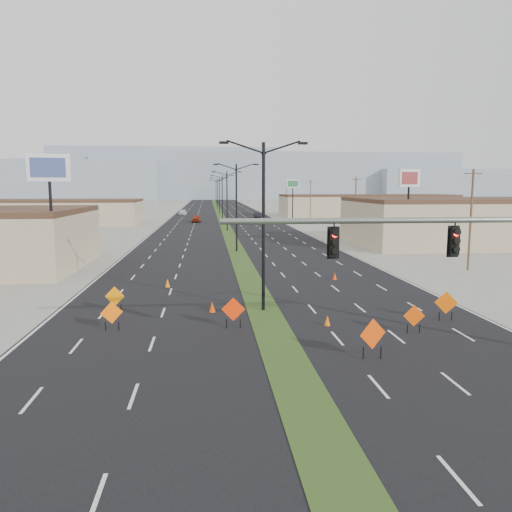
{
  "coord_description": "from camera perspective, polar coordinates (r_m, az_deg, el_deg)",
  "views": [
    {
      "loc": [
        -3.26,
        -17.28,
        7.42
      ],
      "look_at": [
        -0.34,
        13.04,
        3.2
      ],
      "focal_mm": 35.0,
      "sensor_mm": 36.0,
      "label": 1
    }
  ],
  "objects": [
    {
      "name": "construction_sign_4",
      "position": [
        22.38,
        13.19,
        -8.81
      ],
      "size": [
        1.29,
        0.51,
        1.81
      ],
      "rotation": [
        0.0,
        0.0,
        0.36
      ],
      "color": "#E94104",
      "rests_on": "ground"
    },
    {
      "name": "mesa_center",
      "position": [
        320.28,
        2.29,
        9.06
      ],
      "size": [
        220.0,
        50.0,
        28.0
      ],
      "primitive_type": "cube",
      "color": "#8493A4",
      "rests_on": "ground"
    },
    {
      "name": "mesa_west",
      "position": [
        319.4,
        -27.2,
        7.67
      ],
      "size": [
        180.0,
        50.0,
        22.0
      ],
      "primitive_type": "cube",
      "color": "#8493A4",
      "rests_on": "ground"
    },
    {
      "name": "building_se_far",
      "position": [
        133.89,
        12.51,
        5.6
      ],
      "size": [
        44.0,
        16.0,
        5.0
      ],
      "primitive_type": "cube",
      "color": "tan",
      "rests_on": "ground"
    },
    {
      "name": "cone_0",
      "position": [
        29.98,
        -5.03,
        -5.83
      ],
      "size": [
        0.49,
        0.49,
        0.65
      ],
      "primitive_type": "cone",
      "rotation": [
        0.0,
        0.0,
        0.3
      ],
      "color": "#D73C04",
      "rests_on": "ground"
    },
    {
      "name": "road_surface",
      "position": [
        117.56,
        -3.91,
        4.25
      ],
      "size": [
        25.0,
        400.0,
        0.02
      ],
      "primitive_type": "cube",
      "color": "black",
      "rests_on": "ground"
    },
    {
      "name": "utility_pole_2",
      "position": [
        114.7,
        6.24,
        6.47
      ],
      "size": [
        1.6,
        0.2,
        9.0
      ],
      "color": "#4C3823",
      "rests_on": "ground"
    },
    {
      "name": "car_mid",
      "position": [
        120.83,
        0.13,
        4.69
      ],
      "size": [
        1.49,
        4.07,
        1.33
      ],
      "primitive_type": "imported",
      "rotation": [
        0.0,
        0.0,
        0.02
      ],
      "color": "black",
      "rests_on": "ground"
    },
    {
      "name": "signal_mast",
      "position": [
        22.77,
        25.82,
        0.47
      ],
      "size": [
        16.3,
        0.6,
        8.0
      ],
      "color": "slate",
      "rests_on": "ground"
    },
    {
      "name": "construction_sign_2",
      "position": [
        26.42,
        -2.61,
        -6.23
      ],
      "size": [
        1.25,
        0.11,
        1.66
      ],
      "rotation": [
        0.0,
        0.0,
        -0.06
      ],
      "color": "#FF3205",
      "rests_on": "ground"
    },
    {
      "name": "cone_3",
      "position": [
        37.8,
        -10.08,
        -3.06
      ],
      "size": [
        0.39,
        0.39,
        0.64
      ],
      "primitive_type": "cone",
      "rotation": [
        0.0,
        0.0,
        0.01
      ],
      "color": "orange",
      "rests_on": "ground"
    },
    {
      "name": "building_se_near",
      "position": [
        72.73,
        25.38,
        3.45
      ],
      "size": [
        36.0,
        18.0,
        5.5
      ],
      "primitive_type": "cube",
      "color": "tan",
      "rests_on": "ground"
    },
    {
      "name": "construction_sign_3",
      "position": [
        26.79,
        17.62,
        -6.65
      ],
      "size": [
        1.11,
        0.11,
        1.48
      ],
      "rotation": [
        0.0,
        0.0,
        -0.07
      ],
      "color": "#DC4504",
      "rests_on": "ground"
    },
    {
      "name": "streetlight_3",
      "position": [
        113.35,
        -3.88,
        6.86
      ],
      "size": [
        5.15,
        0.24,
        10.02
      ],
      "color": "black",
      "rests_on": "ground"
    },
    {
      "name": "utility_pole_1",
      "position": [
        80.75,
        11.3,
        5.79
      ],
      "size": [
        1.6,
        0.2,
        9.0
      ],
      "color": "#4C3823",
      "rests_on": "ground"
    },
    {
      "name": "cone_2",
      "position": [
        40.65,
        8.98,
        -2.31
      ],
      "size": [
        0.41,
        0.41,
        0.58
      ],
      "primitive_type": "cone",
      "rotation": [
        0.0,
        0.0,
        -0.2
      ],
      "color": "#FF3305",
      "rests_on": "ground"
    },
    {
      "name": "utility_pole_0",
      "position": [
        48.34,
        23.34,
        3.99
      ],
      "size": [
        1.6,
        0.2,
        9.0
      ],
      "color": "#4C3823",
      "rests_on": "ground"
    },
    {
      "name": "construction_sign_0",
      "position": [
        27.08,
        -16.18,
        -6.36
      ],
      "size": [
        1.09,
        0.47,
        1.54
      ],
      "rotation": [
        0.0,
        0.0,
        0.38
      ],
      "color": "#FF6705",
      "rests_on": "ground"
    },
    {
      "name": "pole_sign_east_near",
      "position": [
        62.01,
        17.08,
        7.85
      ],
      "size": [
        3.01,
        1.46,
        9.49
      ],
      "rotation": [
        0.0,
        0.0,
        0.38
      ],
      "color": "black",
      "rests_on": "ground"
    },
    {
      "name": "utility_pole_3",
      "position": [
        149.13,
        3.5,
        6.82
      ],
      "size": [
        1.6,
        0.2,
        9.0
      ],
      "color": "#4C3823",
      "rests_on": "ground"
    },
    {
      "name": "ground",
      "position": [
        19.09,
        4.95,
        -15.02
      ],
      "size": [
        600.0,
        600.0,
        0.0
      ],
      "primitive_type": "plane",
      "color": "gray",
      "rests_on": "ground"
    },
    {
      "name": "mesa_east",
      "position": [
        357.78,
        25.54,
        7.38
      ],
      "size": [
        160.0,
        50.0,
        18.0
      ],
      "primitive_type": "cube",
      "color": "#8493A4",
      "rests_on": "ground"
    },
    {
      "name": "car_left",
      "position": [
        106.91,
        -6.84,
        4.27
      ],
      "size": [
        1.83,
        4.51,
        1.53
      ],
      "primitive_type": "imported",
      "rotation": [
        0.0,
        0.0,
        -0.01
      ],
      "color": "maroon",
      "rests_on": "ground"
    },
    {
      "name": "streetlight_0",
      "position": [
        29.53,
        0.86,
        4.0
      ],
      "size": [
        5.15,
        0.24,
        10.02
      ],
      "color": "black",
      "rests_on": "ground"
    },
    {
      "name": "construction_sign_1",
      "position": [
        30.92,
        -15.84,
        -4.56
      ],
      "size": [
        1.17,
        0.2,
        1.56
      ],
      "rotation": [
        0.0,
        0.0,
        -0.14
      ],
      "color": "orange",
      "rests_on": "ground"
    },
    {
      "name": "cone_1",
      "position": [
        27.35,
        8.15,
        -7.33
      ],
      "size": [
        0.44,
        0.44,
        0.56
      ],
      "primitive_type": "cone",
      "rotation": [
        0.0,
        0.0,
        -0.41
      ],
      "color": "#EB6204",
      "rests_on": "ground"
    },
    {
      "name": "building_sw_far",
      "position": [
        106.37,
        -21.24,
        4.57
      ],
      "size": [
        30.0,
        14.0,
        4.5
      ],
      "primitive_type": "cube",
      "color": "tan",
      "rests_on": "ground"
    },
    {
      "name": "construction_sign_5",
      "position": [
        29.8,
        20.9,
        -5.11
      ],
      "size": [
        1.21,
        0.4,
        1.67
      ],
      "rotation": [
        0.0,
        0.0,
        -0.3
      ],
      "color": "#EA5804",
      "rests_on": "ground"
    },
    {
      "name": "pole_sign_east_far",
      "position": [
        117.87,
        4.23,
        7.91
      ],
      "size": [
        3.03,
        0.72,
        9.22
      ],
      "rotation": [
        0.0,
        0.0,
        -0.12
      ],
      "color": "black",
      "rests_on": "ground"
    },
    {
      "name": "car_far",
      "position": [
        134.42,
        -8.37,
        4.94
      ],
      "size": [
        2.08,
        4.9,
        1.41
      ],
      "primitive_type": "imported",
      "rotation": [
        0.0,
        0.0,
        -0.02
      ],
      "color": "silver",
      "rests_on": "ground"
    },
    {
      "name": "streetlight_1",
      "position": [
        57.41,
        -2.25,
        5.89
      ],
      "size": [
        5.15,
        0.24,
        10.02
      ],
      "color": "black",
      "rests_on": "ground"
    },
    {
      "name": "streetlight_5",
      "position": [
        169.32,
        -4.43,
        7.19
      ],
      "size": [
        5.15,
        0.24,
        10.02
      ],
      "color": "black",
      "rests_on": "ground"
    },
    {
      "name": "mesa_backdrop",
      "position": [
        338.45,
        -10.16,
        9.22
      ],
      "size": [
        140.0,
        50.0,
        32.0
      ],
      "primitive_type": "cube",
      "color": "#8493A4",
      "rests_on": "ground"
    },
    {
      "name": "median_strip",
      "position": [
        117.56,
        -3.91,
        4.25
      ],
      "size": [
        2.0,
        400.0,
        0.04
      ],
      "primitive_type": "cube",
      "color": "#2F491A",
      "rests_on": "ground"
    },
    {
      "name": "pole_sign_west",
      "position": [
        43.53,
        -22.56,
        8.37
      ],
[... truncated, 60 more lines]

